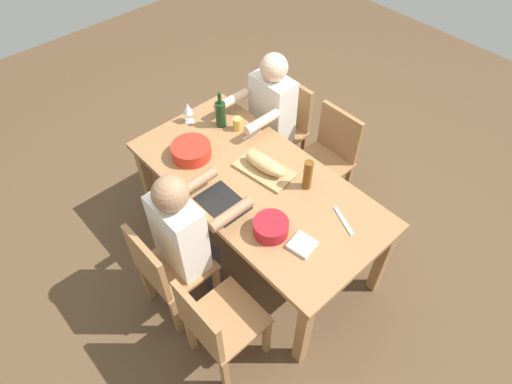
% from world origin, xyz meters
% --- Properties ---
extents(ground_plane, '(8.00, 8.00, 0.00)m').
position_xyz_m(ground_plane, '(0.00, 0.00, 0.00)').
color(ground_plane, brown).
extents(dining_table, '(1.80, 0.89, 0.74)m').
position_xyz_m(dining_table, '(0.00, 0.00, 0.65)').
color(dining_table, '#9E7044').
rests_on(dining_table, ground_plane).
extents(chair_far_center, '(0.40, 0.40, 0.85)m').
position_xyz_m(chair_far_center, '(0.00, 0.77, 0.48)').
color(chair_far_center, '#9E7044').
rests_on(chair_far_center, ground_plane).
extents(chair_near_right, '(0.40, 0.40, 0.85)m').
position_xyz_m(chair_near_right, '(0.50, -0.77, 0.48)').
color(chair_near_right, '#9E7044').
rests_on(chair_near_right, ground_plane).
extents(chair_near_center, '(0.40, 0.40, 0.85)m').
position_xyz_m(chair_near_center, '(0.00, -0.77, 0.48)').
color(chair_near_center, '#9E7044').
rests_on(chair_near_center, ground_plane).
extents(diner_near_center, '(0.41, 0.53, 1.20)m').
position_xyz_m(diner_near_center, '(0.00, -0.58, 0.70)').
color(diner_near_center, '#2D2D38').
rests_on(diner_near_center, ground_plane).
extents(chair_far_left, '(0.40, 0.40, 0.85)m').
position_xyz_m(chair_far_left, '(-0.50, 0.77, 0.48)').
color(chair_far_left, '#9E7044').
rests_on(chair_far_left, ground_plane).
extents(diner_far_left, '(0.41, 0.53, 1.20)m').
position_xyz_m(diner_far_left, '(-0.50, 0.58, 0.70)').
color(diner_far_left, '#2D2D38').
rests_on(diner_far_left, ground_plane).
extents(serving_bowl_pasta, '(0.27, 0.27, 0.09)m').
position_xyz_m(serving_bowl_pasta, '(-0.48, -0.17, 0.79)').
color(serving_bowl_pasta, red).
rests_on(serving_bowl_pasta, dining_table).
extents(serving_bowl_salad, '(0.21, 0.21, 0.09)m').
position_xyz_m(serving_bowl_salad, '(0.37, -0.22, 0.79)').
color(serving_bowl_salad, '#B21923').
rests_on(serving_bowl_salad, dining_table).
extents(cutting_board, '(0.43, 0.27, 0.02)m').
position_xyz_m(cutting_board, '(-0.03, 0.11, 0.75)').
color(cutting_board, tan).
rests_on(cutting_board, dining_table).
extents(bread_loaf, '(0.33, 0.15, 0.09)m').
position_xyz_m(bread_loaf, '(-0.03, 0.11, 0.81)').
color(bread_loaf, tan).
rests_on(bread_loaf, cutting_board).
extents(wine_bottle, '(0.08, 0.08, 0.29)m').
position_xyz_m(wine_bottle, '(-0.60, 0.19, 0.85)').
color(wine_bottle, '#193819').
rests_on(wine_bottle, dining_table).
extents(beer_bottle, '(0.06, 0.06, 0.22)m').
position_xyz_m(beer_bottle, '(0.26, 0.21, 0.85)').
color(beer_bottle, brown).
rests_on(beer_bottle, dining_table).
extents(wine_glass, '(0.08, 0.08, 0.17)m').
position_xyz_m(wine_glass, '(-0.79, 0.04, 0.86)').
color(wine_glass, silver).
rests_on(wine_glass, dining_table).
extents(placemat_near_center, '(0.32, 0.23, 0.01)m').
position_xyz_m(placemat_near_center, '(0.00, -0.29, 0.74)').
color(placemat_near_center, black).
rests_on(placemat_near_center, dining_table).
extents(cup_far_left, '(0.06, 0.06, 0.10)m').
position_xyz_m(cup_far_left, '(-0.48, 0.25, 0.79)').
color(cup_far_left, gold).
rests_on(cup_far_left, dining_table).
extents(fork_far_left, '(0.03, 0.17, 0.01)m').
position_xyz_m(fork_far_left, '(-0.36, 0.29, 0.74)').
color(fork_far_left, silver).
rests_on(fork_far_left, dining_table).
extents(carving_knife, '(0.22, 0.11, 0.01)m').
position_xyz_m(carving_knife, '(0.61, 0.17, 0.74)').
color(carving_knife, silver).
rests_on(carving_knife, dining_table).
extents(napkin_stack, '(0.16, 0.16, 0.02)m').
position_xyz_m(napkin_stack, '(0.56, -0.15, 0.75)').
color(napkin_stack, white).
rests_on(napkin_stack, dining_table).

